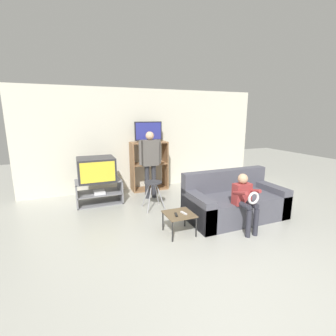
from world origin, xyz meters
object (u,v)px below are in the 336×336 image
at_px(remote_control_black, 176,215).
at_px(television_main, 96,169).
at_px(couch, 234,202).
at_px(television_flat, 148,132).
at_px(folding_stool, 153,186).
at_px(remote_control_white, 184,213).
at_px(person_standing_adult, 150,159).
at_px(media_shelf, 149,165).
at_px(tv_stand, 99,192).
at_px(person_seated_child, 245,198).
at_px(snack_table, 179,216).

bearing_deg(remote_control_black, television_main, 129.92).
bearing_deg(couch, television_flat, 112.92).
relative_size(folding_stool, remote_control_white, 4.11).
bearing_deg(remote_control_black, remote_control_white, 19.73).
bearing_deg(couch, folding_stool, 143.10).
bearing_deg(person_standing_adult, television_flat, 75.14).
bearing_deg(media_shelf, tv_stand, -157.82).
relative_size(television_main, remote_control_black, 5.43).
height_order(television_flat, folding_stool, television_flat).
distance_m(folding_stool, couch, 1.65).
xyz_separation_m(television_flat, couch, (0.97, -2.30, -1.21)).
bearing_deg(folding_stool, person_seated_child, -54.26).
bearing_deg(couch, person_seated_child, -110.73).
relative_size(remote_control_white, person_standing_adult, 0.09).
relative_size(media_shelf, snack_table, 2.72).
height_order(snack_table, person_standing_adult, person_standing_adult).
bearing_deg(person_seated_child, person_standing_adult, 113.00).
bearing_deg(tv_stand, television_flat, 21.70).
height_order(media_shelf, person_standing_adult, person_standing_adult).
bearing_deg(television_flat, person_standing_adult, -104.86).
height_order(tv_stand, media_shelf, media_shelf).
bearing_deg(remote_control_white, person_seated_child, -28.15).
relative_size(media_shelf, couch, 0.68).
relative_size(media_shelf, person_seated_child, 1.29).
bearing_deg(television_main, snack_table, -61.66).
distance_m(remote_control_white, couch, 1.23).
xyz_separation_m(television_flat, person_standing_adult, (-0.17, -0.64, -0.56)).
xyz_separation_m(remote_control_black, remote_control_white, (0.14, 0.01, 0.00)).
height_order(snack_table, person_seated_child, person_seated_child).
height_order(television_flat, person_seated_child, television_flat).
bearing_deg(couch, remote_control_white, -167.68).
relative_size(television_flat, remote_control_black, 4.93).
xyz_separation_m(television_flat, person_seated_child, (0.77, -2.85, -0.92)).
bearing_deg(couch, television_main, 142.93).
relative_size(television_flat, couch, 0.38).
xyz_separation_m(television_main, couch, (2.35, -1.78, -0.49)).
distance_m(media_shelf, couch, 2.54).
distance_m(television_main, folding_stool, 1.34).
xyz_separation_m(snack_table, person_standing_adult, (0.12, 1.89, 0.64)).
bearing_deg(couch, tv_stand, 142.75).
relative_size(remote_control_white, person_seated_child, 0.15).
distance_m(media_shelf, person_standing_adult, 0.75).
xyz_separation_m(snack_table, remote_control_white, (0.07, -0.03, 0.05)).
relative_size(person_standing_adult, person_seated_child, 1.60).
xyz_separation_m(television_main, snack_table, (1.08, -2.01, -0.46)).
bearing_deg(snack_table, person_seated_child, -16.53).
bearing_deg(media_shelf, folding_stool, -104.32).
xyz_separation_m(remote_control_black, person_standing_adult, (0.20, 1.94, 0.59)).
distance_m(television_main, person_standing_adult, 1.22).
distance_m(television_flat, remote_control_black, 2.85).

